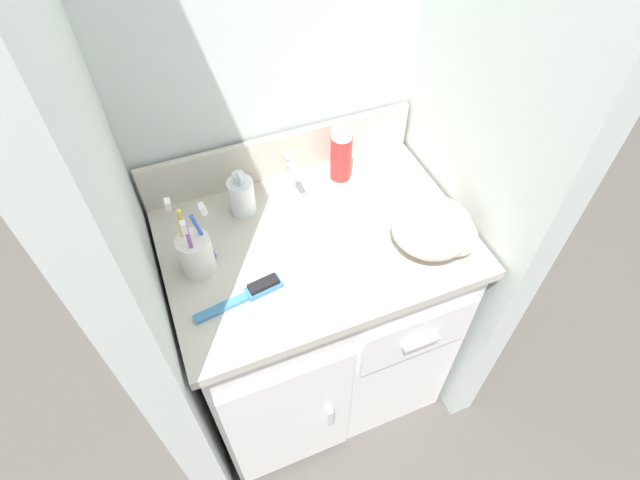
{
  "coord_description": "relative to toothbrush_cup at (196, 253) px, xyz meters",
  "views": [
    {
      "loc": [
        -0.29,
        -0.75,
        1.75
      ],
      "look_at": [
        0.0,
        -0.03,
        0.82
      ],
      "focal_mm": 28.0,
      "sensor_mm": 36.0,
      "label": 1
    }
  ],
  "objects": [
    {
      "name": "wall_back",
      "position": [
        0.29,
        0.3,
        0.24
      ],
      "size": [
        0.93,
        0.08,
        2.2
      ],
      "primitive_type": "cube",
      "color": "silver",
      "rests_on": "ground_plane"
    },
    {
      "name": "wall_right",
      "position": [
        0.72,
        -0.01,
        0.24
      ],
      "size": [
        0.08,
        0.61,
        2.2
      ],
      "primitive_type": "cube",
      "color": "silver",
      "rests_on": "ground_plane"
    },
    {
      "name": "sink_faucet",
      "position": [
        0.29,
        0.15,
        -0.01
      ],
      "size": [
        0.09,
        0.09,
        0.14
      ],
      "color": "silver",
      "rests_on": "vanity"
    },
    {
      "name": "soap_dispenser",
      "position": [
        0.15,
        0.14,
        -0.0
      ],
      "size": [
        0.07,
        0.07,
        0.13
      ],
      "color": "white",
      "rests_on": "vanity"
    },
    {
      "name": "hand_towel",
      "position": [
        0.55,
        -0.14,
        -0.01
      ],
      "size": [
        0.2,
        0.19,
        0.11
      ],
      "color": "beige",
      "rests_on": "vanity"
    },
    {
      "name": "wall_left",
      "position": [
        -0.14,
        -0.01,
        0.24
      ],
      "size": [
        0.08,
        0.61,
        2.2
      ],
      "primitive_type": "cube",
      "color": "silver",
      "rests_on": "ground_plane"
    },
    {
      "name": "vanity",
      "position": [
        0.29,
        -0.02,
        -0.44
      ],
      "size": [
        0.75,
        0.55,
        0.8
      ],
      "color": "white",
      "rests_on": "ground_plane"
    },
    {
      "name": "hairbrush",
      "position": [
        0.09,
        -0.12,
        -0.05
      ],
      "size": [
        0.21,
        0.06,
        0.03
      ],
      "rotation": [
        0.0,
        0.0,
        0.15
      ],
      "color": "teal",
      "rests_on": "vanity"
    },
    {
      "name": "backsplash",
      "position": [
        0.29,
        0.24,
        0.01
      ],
      "size": [
        0.75,
        0.02,
        0.13
      ],
      "color": "beige",
      "rests_on": "vanity"
    },
    {
      "name": "toothbrush_cup",
      "position": [
        0.0,
        0.0,
        0.0
      ],
      "size": [
        0.09,
        0.09,
        0.2
      ],
      "color": "white",
      "rests_on": "vanity"
    },
    {
      "name": "ground_plane",
      "position": [
        0.29,
        -0.01,
        -0.86
      ],
      "size": [
        6.0,
        6.0,
        0.0
      ],
      "primitive_type": "plane",
      "color": "#4C4742"
    },
    {
      "name": "shaving_cream_can",
      "position": [
        0.44,
        0.17,
        0.02
      ],
      "size": [
        0.06,
        0.06,
        0.16
      ],
      "color": "red",
      "rests_on": "vanity"
    }
  ]
}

